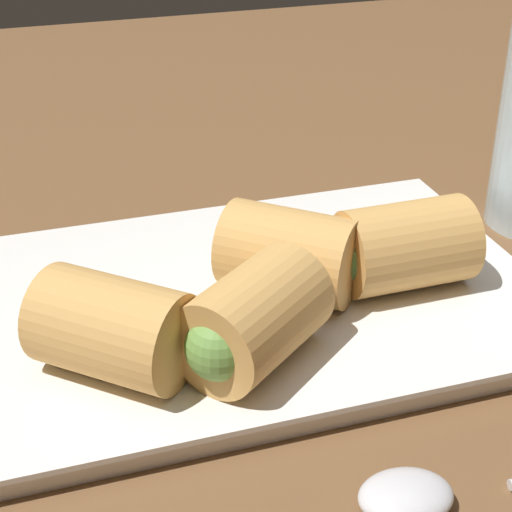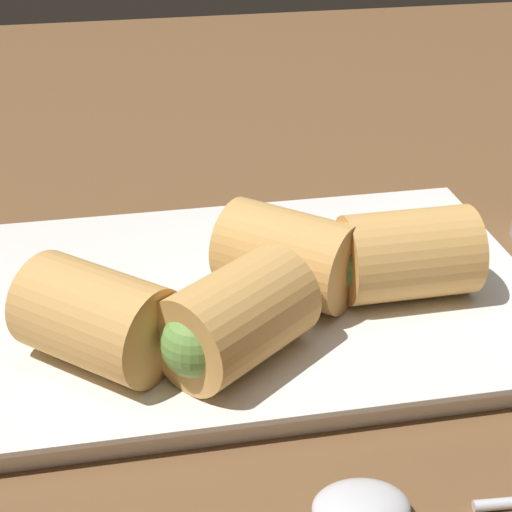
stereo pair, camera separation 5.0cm
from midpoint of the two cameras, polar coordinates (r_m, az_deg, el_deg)
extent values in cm
cube|color=brown|center=(48.71, -6.24, -5.43)|extent=(180.00, 140.00, 2.00)
cube|color=white|center=(48.69, -2.94, -3.04)|extent=(30.25, 21.25, 1.20)
cube|color=white|center=(48.30, -2.96, -2.28)|extent=(31.46, 22.10, 0.30)
cylinder|color=#DBA356|center=(47.53, 7.00, 0.60)|extent=(7.20, 5.02, 4.92)
sphere|color=#56843D|center=(46.49, 3.84, 0.07)|extent=(3.20, 3.20, 3.20)
cylinder|color=#DBA356|center=(46.45, -0.81, 0.11)|extent=(8.61, 8.41, 4.92)
sphere|color=#6B9E47|center=(47.54, -3.92, 0.77)|extent=(3.20, 3.20, 3.20)
cylinder|color=#DBA356|center=(41.26, -12.98, -4.82)|extent=(8.59, 8.45, 4.92)
sphere|color=#56843D|center=(42.85, -16.03, -3.87)|extent=(3.20, 3.20, 3.20)
cylinder|color=#DBA356|center=(40.99, -3.66, -4.28)|extent=(8.65, 8.28, 4.92)
sphere|color=#6B9E47|center=(39.20, -6.17, -6.15)|extent=(3.20, 3.20, 3.20)
ellipsoid|color=silver|center=(36.63, 5.99, -15.83)|extent=(4.28, 3.41, 1.40)
camera|label=1|loc=(0.03, -93.03, -1.69)|focal=60.00mm
camera|label=2|loc=(0.03, 86.97, 1.69)|focal=60.00mm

